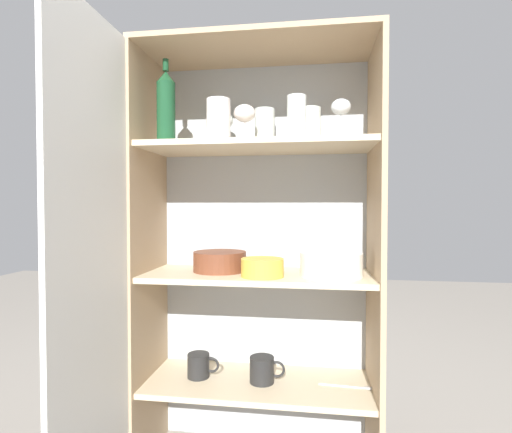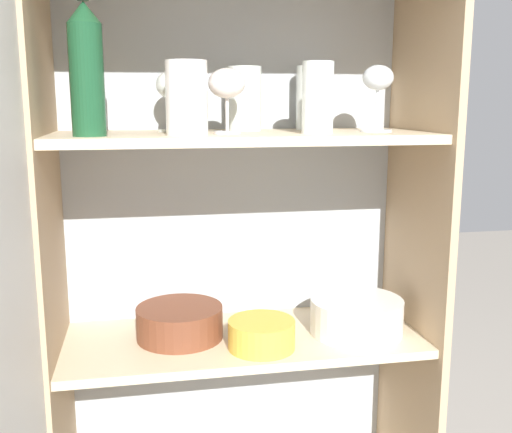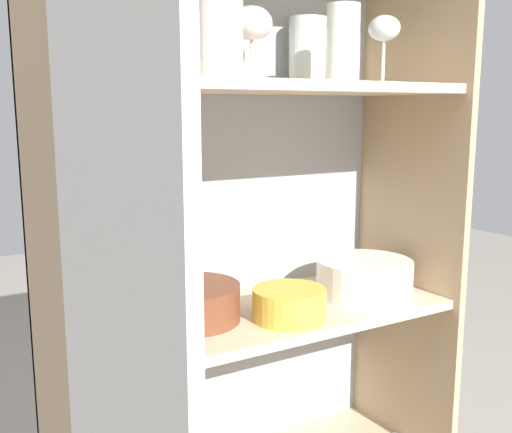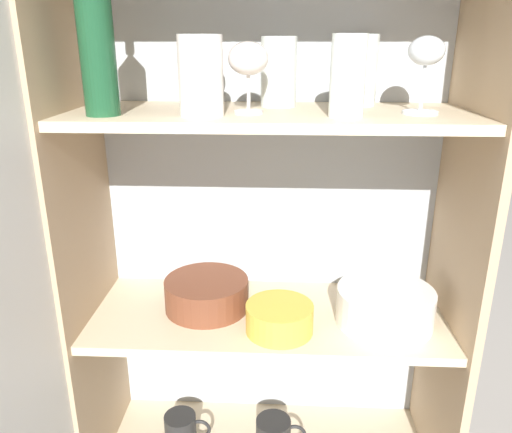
% 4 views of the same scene
% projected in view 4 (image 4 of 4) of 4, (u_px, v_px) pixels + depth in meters
% --- Properties ---
extents(cupboard_back_panel, '(0.85, 0.02, 1.51)m').
position_uv_depth(cupboard_back_panel, '(270.00, 264.00, 1.31)').
color(cupboard_back_panel, '#B2B7BC').
rests_on(cupboard_back_panel, ground_plane).
extents(cupboard_side_left, '(0.02, 0.36, 1.51)m').
position_uv_depth(cupboard_side_left, '(92.00, 291.00, 1.17)').
color(cupboard_side_left, tan).
rests_on(cupboard_side_left, ground_plane).
extents(cupboard_side_right, '(0.02, 0.36, 1.51)m').
position_uv_depth(cupboard_side_right, '(450.00, 300.00, 1.13)').
color(cupboard_side_right, tan).
rests_on(cupboard_side_right, ground_plane).
extents(shelf_board_middle, '(0.81, 0.32, 0.02)m').
position_uv_depth(shelf_board_middle, '(268.00, 316.00, 1.17)').
color(shelf_board_middle, beige).
extents(shelf_board_upper, '(0.81, 0.32, 0.02)m').
position_uv_depth(shelf_board_upper, '(270.00, 116.00, 1.01)').
color(shelf_board_upper, beige).
extents(cupboard_door, '(0.02, 0.42, 1.51)m').
position_uv_depth(cupboard_door, '(1.00, 405.00, 0.80)').
color(cupboard_door, silver).
rests_on(cupboard_door, ground_plane).
extents(tumbler_glass_0, '(0.06, 0.06, 0.15)m').
position_uv_depth(tumbler_glass_0, '(348.00, 76.00, 0.90)').
color(tumbler_glass_0, white).
rests_on(tumbler_glass_0, shelf_board_upper).
extents(tumbler_glass_1, '(0.08, 0.08, 0.15)m').
position_uv_depth(tumbler_glass_1, '(201.00, 76.00, 0.92)').
color(tumbler_glass_1, silver).
rests_on(tumbler_glass_1, shelf_board_upper).
extents(tumbler_glass_2, '(0.08, 0.08, 0.15)m').
position_uv_depth(tumbler_glass_2, '(358.00, 71.00, 1.07)').
color(tumbler_glass_2, white).
rests_on(tumbler_glass_2, shelf_board_upper).
extents(tumbler_glass_3, '(0.08, 0.08, 0.14)m').
position_uv_depth(tumbler_glass_3, '(279.00, 72.00, 1.05)').
color(tumbler_glass_3, white).
rests_on(tumbler_glass_3, shelf_board_upper).
extents(wine_glass_0, '(0.08, 0.08, 0.13)m').
position_uv_depth(wine_glass_0, '(248.00, 62.00, 0.94)').
color(wine_glass_0, silver).
rests_on(wine_glass_0, shelf_board_upper).
extents(wine_glass_1, '(0.08, 0.08, 0.13)m').
position_uv_depth(wine_glass_1, '(203.00, 61.00, 1.04)').
color(wine_glass_1, white).
rests_on(wine_glass_1, shelf_board_upper).
extents(wine_glass_2, '(0.07, 0.07, 0.14)m').
position_uv_depth(wine_glass_2, '(426.00, 58.00, 0.93)').
color(wine_glass_2, white).
rests_on(wine_glass_2, shelf_board_upper).
extents(wine_bottle, '(0.07, 0.07, 0.29)m').
position_uv_depth(wine_bottle, '(97.00, 45.00, 0.91)').
color(wine_bottle, '#194728').
rests_on(wine_bottle, shelf_board_upper).
extents(plate_stack_white, '(0.22, 0.22, 0.08)m').
position_uv_depth(plate_stack_white, '(385.00, 306.00, 1.11)').
color(plate_stack_white, white).
rests_on(plate_stack_white, shelf_board_middle).
extents(mixing_bowl_large, '(0.20, 0.20, 0.07)m').
position_uv_depth(mixing_bowl_large, '(207.00, 293.00, 1.18)').
color(mixing_bowl_large, brown).
rests_on(mixing_bowl_large, shelf_board_middle).
extents(serving_bowl_small, '(0.15, 0.15, 0.06)m').
position_uv_depth(serving_bowl_small, '(279.00, 317.00, 1.08)').
color(serving_bowl_small, gold).
rests_on(serving_bowl_small, shelf_board_middle).
extents(coffee_mug_extra_1, '(0.12, 0.08, 0.09)m').
position_uv_depth(coffee_mug_extra_1, '(181.00, 430.00, 1.30)').
color(coffee_mug_extra_1, black).
rests_on(coffee_mug_extra_1, shelf_board_lower).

